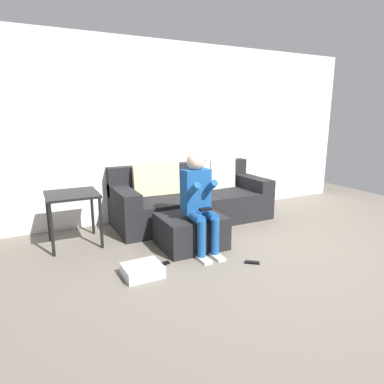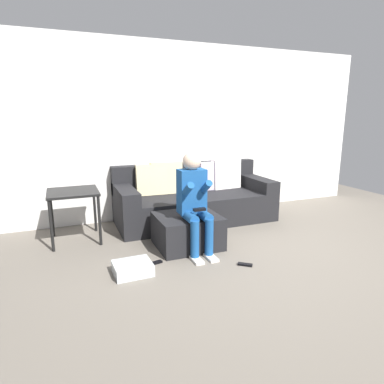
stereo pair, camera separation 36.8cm
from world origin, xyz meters
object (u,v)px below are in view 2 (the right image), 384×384
person_seated (194,197)px  side_table (73,198)px  couch_sectional (194,199)px  remote_near_ottoman (245,265)px  storage_bin (133,268)px  remote_by_storage_bin (154,263)px  ottoman (187,231)px

person_seated → side_table: 1.56m
couch_sectional → person_seated: bearing=-112.2°
remote_near_ottoman → storage_bin: bearing=-154.1°
person_seated → couch_sectional: bearing=67.8°
storage_bin → remote_by_storage_bin: bearing=27.2°
person_seated → storage_bin: person_seated is taller
remote_by_storage_bin → storage_bin: bearing=-165.0°
couch_sectional → side_table: (-1.74, -0.23, 0.24)m
storage_bin → remote_near_ottoman: storage_bin is taller
remote_near_ottoman → remote_by_storage_bin: (-0.90, 0.40, 0.00)m
ottoman → remote_by_storage_bin: size_ratio=4.27×
person_seated → side_table: (-1.29, 0.87, -0.09)m
couch_sectional → side_table: 1.77m
remote_near_ottoman → ottoman: bearing=155.6°
ottoman → side_table: (-1.27, 0.71, 0.37)m
remote_by_storage_bin → couch_sectional: bearing=40.3°
side_table → person_seated: bearing=-34.1°
couch_sectional → remote_by_storage_bin: (-0.99, -1.29, -0.32)m
remote_near_ottoman → remote_by_storage_bin: size_ratio=0.89×
person_seated → remote_by_storage_bin: 0.87m
couch_sectional → person_seated: person_seated is taller
ottoman → side_table: size_ratio=1.15×
couch_sectional → remote_by_storage_bin: couch_sectional is taller
ottoman → remote_by_storage_bin: 0.65m
remote_by_storage_bin → ottoman: bearing=21.4°
couch_sectional → ottoman: 1.07m
storage_bin → remote_near_ottoman: (1.17, -0.26, -0.05)m
person_seated → storage_bin: (-0.81, -0.32, -0.60)m
person_seated → remote_near_ottoman: size_ratio=7.49×
ottoman → storage_bin: size_ratio=1.99×
person_seated → storage_bin: 1.06m
side_table → remote_near_ottoman: bearing=-41.6°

